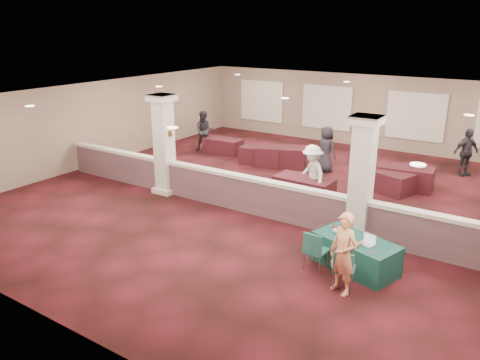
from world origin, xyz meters
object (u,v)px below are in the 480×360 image
Objects in this scene: attendee_b at (312,173)px; near_table at (355,254)px; far_table_back_center at (281,157)px; attendee_a at (205,131)px; far_table_front_left at (262,156)px; attendee_c at (466,152)px; conf_chair_side at (315,248)px; far_table_back_left at (224,146)px; far_table_front_right at (386,181)px; conf_chair_main at (344,267)px; woman at (343,254)px; attendee_d at (326,149)px; far_table_back_right at (404,177)px; far_table_front_center at (304,189)px.

near_table is at bearing -16.51° from attendee_b.
attendee_a is at bearing 176.88° from far_table_back_center.
far_table_front_left is 0.98× the size of attendee_c.
conf_chair_side reaches higher than far_table_back_left.
far_table_front_right is at bearing -4.98° from far_table_front_left.
conf_chair_side reaches higher than conf_chair_main.
far_table_back_left is 9.41m from attendee_c.
conf_chair_main is 11.86m from attendee_a.
woman reaches higher than far_table_back_left.
woman and attendee_a have the same top height.
attendee_b is (-2.79, 4.41, 0.38)m from conf_chair_main.
attendee_d is (-2.82, 7.11, 0.31)m from conf_chair_side.
far_table_back_right reaches higher than far_table_front_right.
attendee_c is 5.00m from attendee_d.
conf_chair_side is 10.97m from attendee_a.
woman is 9.39m from far_table_front_left.
far_table_front_left is 0.76m from far_table_back_center.
conf_chair_main is at bearing -84.71° from far_table_back_right.
conf_chair_main is at bearing -143.39° from attendee_c.
attendee_c reaches higher than attendee_d.
conf_chair_main is 0.50× the size of attendee_c.
conf_chair_side is at bearing -56.37° from far_table_back_center.
far_table_back_center is (-4.53, 6.81, -0.17)m from conf_chair_side.
near_table is 1.02× the size of far_table_front_center.
far_table_back_right reaches higher than far_table_front_left.
far_table_front_left is at bearing 139.04° from far_table_front_center.
far_table_front_right is (-1.11, 6.68, -0.53)m from woman.
far_table_back_right is at bearing -37.48° from attendee_a.
near_table is 0.97m from conf_chair_side.
near_table is at bearing -49.69° from far_table_back_center.
far_table_back_center is at bearing 15.22° from far_table_front_left.
attendee_d is (4.68, -0.03, 0.54)m from far_table_back_left.
conf_chair_main reaches higher than far_table_front_right.
attendee_b is 6.48m from attendee_c.
far_table_front_center is at bearing -40.96° from far_table_front_left.
near_table is 1.07× the size of attendee_c.
far_table_back_center is at bearing 129.32° from far_table_front_center.
attendee_c is 1.00× the size of attendee_d.
woman is at bearing 134.90° from attendee_d.
attendee_b is (6.46, -2.99, 0.02)m from attendee_a.
conf_chair_main is at bearing 135.18° from attendee_d.
near_table is 8.89m from attendee_c.
far_table_back_right is (4.70, 0.00, -0.01)m from far_table_back_center.
woman is at bearing -80.57° from far_table_front_right.
far_table_back_right is at bearing 0.00° from far_table_back_center.
far_table_front_left is 2.55m from attendee_d.
attendee_a is 7.12m from attendee_b.
attendee_d reaches higher than conf_chair_main.
far_table_front_center is 2.95m from far_table_front_right.
far_table_front_center reaches higher than far_table_back_left.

